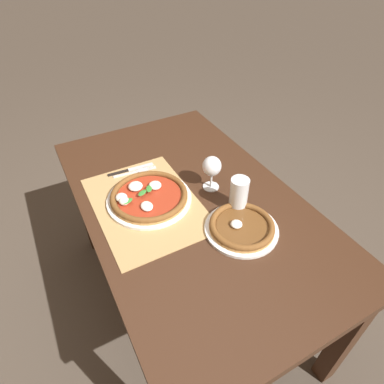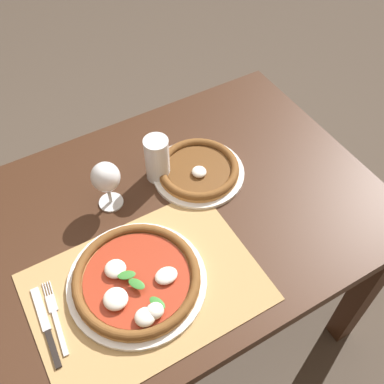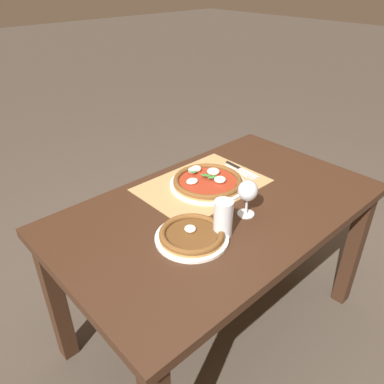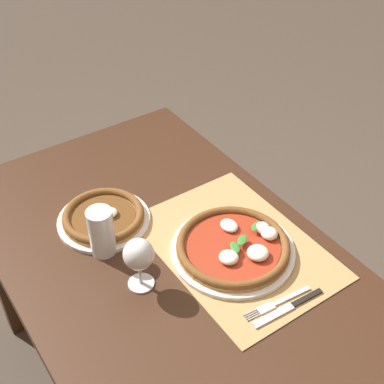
{
  "view_description": "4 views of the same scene",
  "coord_description": "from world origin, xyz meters",
  "px_view_note": "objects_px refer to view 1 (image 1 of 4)",
  "views": [
    {
      "loc": [
        0.88,
        -0.46,
        1.63
      ],
      "look_at": [
        0.06,
        -0.02,
        0.83
      ],
      "focal_mm": 30.0,
      "sensor_mm": 36.0,
      "label": 1
    },
    {
      "loc": [
        -0.22,
        -0.68,
        1.75
      ],
      "look_at": [
        0.16,
        -0.02,
        0.81
      ],
      "focal_mm": 42.0,
      "sensor_mm": 36.0,
      "label": 2
    },
    {
      "loc": [
        0.99,
        0.89,
        1.61
      ],
      "look_at": [
        0.12,
        -0.04,
        0.84
      ],
      "focal_mm": 35.0,
      "sensor_mm": 36.0,
      "label": 3
    },
    {
      "loc": [
        -0.87,
        0.53,
        1.82
      ],
      "look_at": [
        0.13,
        -0.15,
        0.82
      ],
      "focal_mm": 50.0,
      "sensor_mm": 36.0,
      "label": 4
    }
  ],
  "objects_px": {
    "wine_glass": "(212,167)",
    "fork": "(135,172)",
    "pizza_far": "(242,227)",
    "pint_glass": "(239,195)",
    "pizza_near": "(148,196)",
    "knife": "(131,170)"
  },
  "relations": [
    {
      "from": "wine_glass",
      "to": "knife",
      "type": "distance_m",
      "value": 0.4
    },
    {
      "from": "pizza_near",
      "to": "wine_glass",
      "type": "bearing_deg",
      "value": 80.03
    },
    {
      "from": "pizza_far",
      "to": "knife",
      "type": "bearing_deg",
      "value": -157.14
    },
    {
      "from": "wine_glass",
      "to": "knife",
      "type": "height_order",
      "value": "wine_glass"
    },
    {
      "from": "pizza_far",
      "to": "fork",
      "type": "relative_size",
      "value": 1.37
    },
    {
      "from": "wine_glass",
      "to": "fork",
      "type": "height_order",
      "value": "wine_glass"
    },
    {
      "from": "pizza_far",
      "to": "knife",
      "type": "distance_m",
      "value": 0.6
    },
    {
      "from": "wine_glass",
      "to": "knife",
      "type": "bearing_deg",
      "value": -136.8
    },
    {
      "from": "wine_glass",
      "to": "pint_glass",
      "type": "relative_size",
      "value": 1.07
    },
    {
      "from": "pizza_near",
      "to": "wine_glass",
      "type": "height_order",
      "value": "wine_glass"
    },
    {
      "from": "wine_glass",
      "to": "fork",
      "type": "bearing_deg",
      "value": -135.13
    },
    {
      "from": "pizza_near",
      "to": "knife",
      "type": "relative_size",
      "value": 1.61
    },
    {
      "from": "pizza_near",
      "to": "knife",
      "type": "distance_m",
      "value": 0.23
    },
    {
      "from": "pizza_far",
      "to": "pint_glass",
      "type": "bearing_deg",
      "value": 152.74
    },
    {
      "from": "wine_glass",
      "to": "knife",
      "type": "relative_size",
      "value": 0.72
    },
    {
      "from": "wine_glass",
      "to": "pint_glass",
      "type": "bearing_deg",
      "value": 8.37
    },
    {
      "from": "pint_glass",
      "to": "wine_glass",
      "type": "bearing_deg",
      "value": -171.63
    },
    {
      "from": "pizza_far",
      "to": "pint_glass",
      "type": "height_order",
      "value": "pint_glass"
    },
    {
      "from": "pizza_far",
      "to": "wine_glass",
      "type": "height_order",
      "value": "wine_glass"
    },
    {
      "from": "pizza_far",
      "to": "knife",
      "type": "height_order",
      "value": "pizza_far"
    },
    {
      "from": "wine_glass",
      "to": "pint_glass",
      "type": "distance_m",
      "value": 0.17
    },
    {
      "from": "pizza_far",
      "to": "fork",
      "type": "xyz_separation_m",
      "value": [
        -0.52,
        -0.22,
        -0.01
      ]
    }
  ]
}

